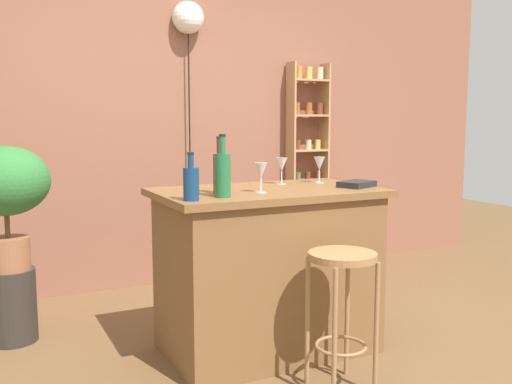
{
  "coord_description": "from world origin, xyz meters",
  "views": [
    {
      "loc": [
        -1.5,
        -2.59,
        1.35
      ],
      "look_at": [
        0.05,
        0.55,
        0.91
      ],
      "focal_mm": 40.23,
      "sensor_mm": 36.0,
      "label": 1
    }
  ],
  "objects_px": {
    "spice_shelf": "(308,167)",
    "cookbook": "(357,184)",
    "potted_plant": "(5,189)",
    "bottle_olive_oil": "(191,183)",
    "wine_glass_left": "(282,165)",
    "bottle_wine_red": "(219,172)",
    "wine_glass_center": "(319,164)",
    "bottle_sauce_amber": "(223,173)",
    "pendant_globe_light": "(188,20)",
    "bar_stool": "(342,288)",
    "wine_glass_right": "(261,171)",
    "plant_stool": "(12,306)"
  },
  "relations": [
    {
      "from": "bottle_sauce_amber",
      "to": "pendant_globe_light",
      "type": "height_order",
      "value": "pendant_globe_light"
    },
    {
      "from": "bar_stool",
      "to": "pendant_globe_light",
      "type": "height_order",
      "value": "pendant_globe_light"
    },
    {
      "from": "wine_glass_left",
      "to": "wine_glass_right",
      "type": "relative_size",
      "value": 1.0
    },
    {
      "from": "bottle_olive_oil",
      "to": "plant_stool",
      "type": "bearing_deg",
      "value": 127.1
    },
    {
      "from": "wine_glass_center",
      "to": "potted_plant",
      "type": "bearing_deg",
      "value": 160.18
    },
    {
      "from": "bottle_sauce_amber",
      "to": "cookbook",
      "type": "relative_size",
      "value": 1.53
    },
    {
      "from": "bar_stool",
      "to": "wine_glass_right",
      "type": "xyz_separation_m",
      "value": [
        -0.21,
        0.48,
        0.55
      ]
    },
    {
      "from": "bottle_wine_red",
      "to": "plant_stool",
      "type": "bearing_deg",
      "value": 140.24
    },
    {
      "from": "bottle_sauce_amber",
      "to": "plant_stool",
      "type": "bearing_deg",
      "value": 134.53
    },
    {
      "from": "spice_shelf",
      "to": "cookbook",
      "type": "xyz_separation_m",
      "value": [
        -0.67,
        -1.65,
        0.05
      ]
    },
    {
      "from": "bar_stool",
      "to": "wine_glass_center",
      "type": "relative_size",
      "value": 4.28
    },
    {
      "from": "wine_glass_center",
      "to": "wine_glass_right",
      "type": "height_order",
      "value": "same"
    },
    {
      "from": "spice_shelf",
      "to": "bottle_sauce_amber",
      "type": "bearing_deg",
      "value": -132.27
    },
    {
      "from": "wine_glass_center",
      "to": "spice_shelf",
      "type": "bearing_deg",
      "value": 61.26
    },
    {
      "from": "spice_shelf",
      "to": "plant_stool",
      "type": "bearing_deg",
      "value": -164.33
    },
    {
      "from": "plant_stool",
      "to": "wine_glass_left",
      "type": "bearing_deg",
      "value": -21.76
    },
    {
      "from": "bar_stool",
      "to": "wine_glass_left",
      "type": "height_order",
      "value": "wine_glass_left"
    },
    {
      "from": "pendant_globe_light",
      "to": "plant_stool",
      "type": "bearing_deg",
      "value": -152.38
    },
    {
      "from": "bar_stool",
      "to": "bottle_wine_red",
      "type": "relative_size",
      "value": 2.29
    },
    {
      "from": "bottle_wine_red",
      "to": "wine_glass_left",
      "type": "xyz_separation_m",
      "value": [
        0.51,
        0.24,
        0.0
      ]
    },
    {
      "from": "bottle_wine_red",
      "to": "wine_glass_left",
      "type": "distance_m",
      "value": 0.57
    },
    {
      "from": "wine_glass_center",
      "to": "cookbook",
      "type": "relative_size",
      "value": 0.78
    },
    {
      "from": "bar_stool",
      "to": "cookbook",
      "type": "relative_size",
      "value": 3.34
    },
    {
      "from": "bottle_olive_oil",
      "to": "spice_shelf",
      "type": "bearing_deg",
      "value": 45.25
    },
    {
      "from": "wine_glass_center",
      "to": "wine_glass_right",
      "type": "distance_m",
      "value": 0.62
    },
    {
      "from": "spice_shelf",
      "to": "potted_plant",
      "type": "distance_m",
      "value": 2.62
    },
    {
      "from": "potted_plant",
      "to": "bottle_olive_oil",
      "type": "distance_m",
      "value": 1.31
    },
    {
      "from": "wine_glass_right",
      "to": "plant_stool",
      "type": "bearing_deg",
      "value": 143.22
    },
    {
      "from": "wine_glass_right",
      "to": "pendant_globe_light",
      "type": "bearing_deg",
      "value": 83.38
    },
    {
      "from": "bottle_sauce_amber",
      "to": "wine_glass_left",
      "type": "bearing_deg",
      "value": 34.61
    },
    {
      "from": "bottle_wine_red",
      "to": "bottle_sauce_amber",
      "type": "bearing_deg",
      "value": -105.81
    },
    {
      "from": "potted_plant",
      "to": "cookbook",
      "type": "bearing_deg",
      "value": -26.74
    },
    {
      "from": "plant_stool",
      "to": "wine_glass_left",
      "type": "relative_size",
      "value": 2.74
    },
    {
      "from": "plant_stool",
      "to": "wine_glass_center",
      "type": "xyz_separation_m",
      "value": [
        1.79,
        -0.64,
        0.85
      ]
    },
    {
      "from": "plant_stool",
      "to": "pendant_globe_light",
      "type": "height_order",
      "value": "pendant_globe_light"
    },
    {
      "from": "spice_shelf",
      "to": "pendant_globe_light",
      "type": "distance_m",
      "value": 1.63
    },
    {
      "from": "plant_stool",
      "to": "wine_glass_left",
      "type": "height_order",
      "value": "wine_glass_left"
    },
    {
      "from": "bottle_olive_oil",
      "to": "pendant_globe_light",
      "type": "distance_m",
      "value": 2.19
    },
    {
      "from": "bottle_olive_oil",
      "to": "bottle_sauce_amber",
      "type": "bearing_deg",
      "value": 14.59
    },
    {
      "from": "spice_shelf",
      "to": "potted_plant",
      "type": "height_order",
      "value": "spice_shelf"
    },
    {
      "from": "potted_plant",
      "to": "cookbook",
      "type": "xyz_separation_m",
      "value": [
        1.86,
        -0.94,
        0.03
      ]
    },
    {
      "from": "bottle_wine_red",
      "to": "wine_glass_center",
      "type": "distance_m",
      "value": 0.79
    },
    {
      "from": "potted_plant",
      "to": "wine_glass_right",
      "type": "bearing_deg",
      "value": -36.78
    },
    {
      "from": "bottle_olive_oil",
      "to": "pendant_globe_light",
      "type": "xyz_separation_m",
      "value": [
        0.64,
        1.79,
        1.09
      ]
    },
    {
      "from": "spice_shelf",
      "to": "bottle_wine_red",
      "type": "xyz_separation_m",
      "value": [
        -1.51,
        -1.56,
        0.14
      ]
    },
    {
      "from": "spice_shelf",
      "to": "pendant_globe_light",
      "type": "xyz_separation_m",
      "value": [
        -1.1,
        0.04,
        1.21
      ]
    },
    {
      "from": "bottle_olive_oil",
      "to": "bottle_sauce_amber",
      "type": "height_order",
      "value": "bottle_sauce_amber"
    },
    {
      "from": "wine_glass_right",
      "to": "bar_stool",
      "type": "bearing_deg",
      "value": -67.02
    },
    {
      "from": "bottle_olive_oil",
      "to": "bottle_wine_red",
      "type": "bearing_deg",
      "value": 40.31
    },
    {
      "from": "bottle_olive_oil",
      "to": "wine_glass_left",
      "type": "bearing_deg",
      "value": 30.15
    }
  ]
}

